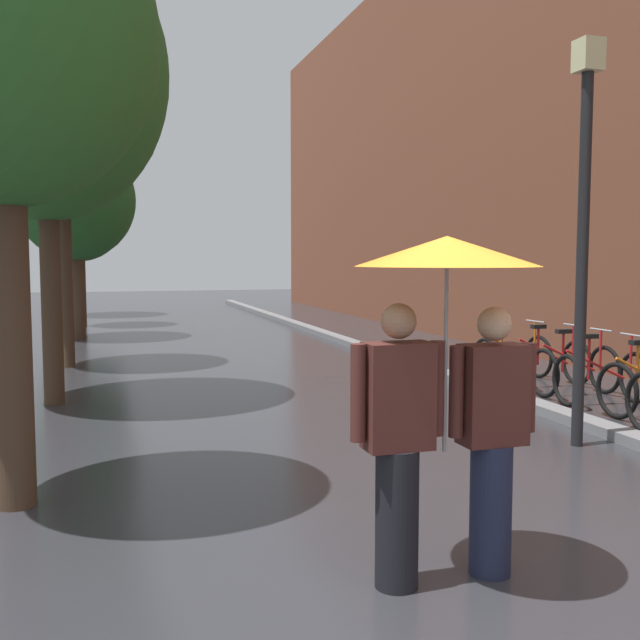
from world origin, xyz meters
name	(u,v)px	position (x,y,z in m)	size (l,w,h in m)	color
ground_plane	(500,601)	(0.00, 0.00, 0.00)	(80.00, 80.00, 0.00)	#2D2D33
kerb_strip	(381,353)	(3.20, 10.00, 0.06)	(0.30, 36.00, 0.12)	slate
street_tree_0	(0,41)	(-2.83, 2.56, 3.60)	(2.39, 2.39, 4.92)	#473323
street_tree_1	(44,72)	(-2.77, 6.78, 4.35)	(3.18, 3.18, 6.29)	#473323
street_tree_2	(62,138)	(-2.71, 10.25, 4.05)	(2.64, 2.64, 5.49)	#473323
street_tree_3	(75,200)	(-2.64, 14.99, 3.31)	(2.80, 2.80, 4.77)	#473323
street_tree_4	(78,186)	(-2.64, 18.29, 3.94)	(2.27, 2.27, 5.41)	#473323
street_tree_5	(79,215)	(-2.74, 22.27, 3.37)	(3.03, 3.03, 4.94)	#473323
parked_bicycle_3	(602,377)	(4.23, 4.61, 0.38)	(1.12, 0.77, 0.96)	black
parked_bicycle_4	(575,370)	(4.29, 5.28, 0.38)	(1.09, 0.72, 0.96)	black
parked_bicycle_5	(549,363)	(4.35, 6.00, 0.38)	(1.11, 0.74, 0.96)	black
parked_bicycle_6	(512,357)	(4.18, 6.75, 0.38)	(1.13, 0.78, 0.96)	black
couple_under_umbrella	(446,355)	(-0.18, 0.36, 1.39)	(1.22, 1.11, 2.10)	black
street_lamp_post	(584,212)	(2.60, 2.88, 2.43)	(0.24, 0.24, 4.15)	black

